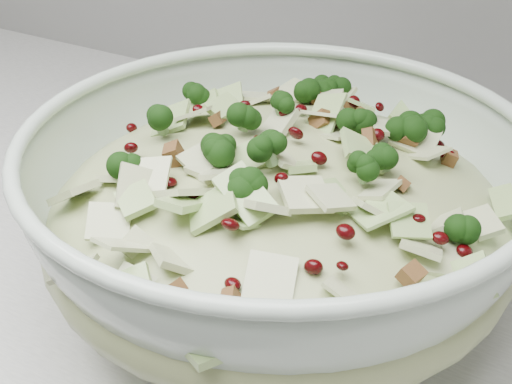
# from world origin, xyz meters

# --- Properties ---
(mixing_bowl) EXTENTS (0.45, 0.45, 0.15)m
(mixing_bowl) POSITION_xyz_m (-0.39, 1.60, 0.98)
(mixing_bowl) COLOR beige
(mixing_bowl) RESTS_ON counter
(salad) EXTENTS (0.40, 0.40, 0.15)m
(salad) POSITION_xyz_m (-0.39, 1.60, 1.00)
(salad) COLOR tan
(salad) RESTS_ON mixing_bowl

